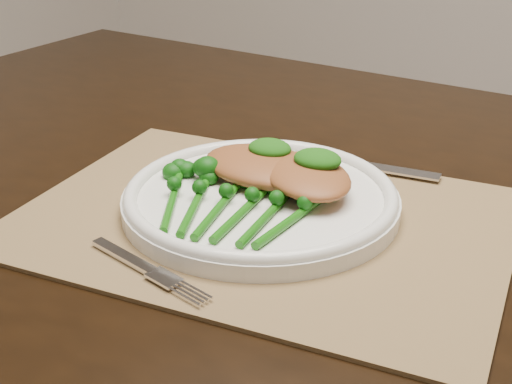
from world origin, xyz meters
The scene contains 9 objects.
placemat centered at (-0.07, -0.19, 0.75)m, with size 0.49×0.36×0.00m, color olive.
dinner_plate centered at (-0.08, -0.17, 0.77)m, with size 0.29×0.29×0.03m.
knife centered at (-0.06, -0.02, 0.76)m, with size 0.22×0.03×0.01m.
fork centered at (-0.10, -0.33, 0.76)m, with size 0.15×0.05×0.00m.
chicken_fillet_left centered at (-0.09, -0.13, 0.79)m, with size 0.14×0.10×0.03m, color #9A572C.
chicken_fillet_right centered at (-0.04, -0.14, 0.79)m, with size 0.12×0.09×0.02m, color #9A572C.
pesto_dollop_left centered at (-0.09, -0.12, 0.80)m, with size 0.05×0.04×0.02m, color #0E4409.
pesto_dollop_right centered at (-0.03, -0.13, 0.80)m, with size 0.05×0.04×0.02m, color #0E4409.
broccolini_bundle centered at (-0.08, -0.22, 0.78)m, with size 0.18×0.19×0.04m.
Camera 1 is at (0.24, -0.77, 1.09)m, focal length 50.00 mm.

